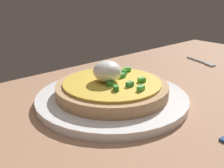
% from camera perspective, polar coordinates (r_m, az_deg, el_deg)
% --- Properties ---
extents(dining_table, '(1.21, 0.71, 0.03)m').
position_cam_1_polar(dining_table, '(0.44, 15.29, -8.83)').
color(dining_table, '#A7785A').
rests_on(dining_table, ground).
extents(plate, '(0.27, 0.27, 0.01)m').
position_cam_1_polar(plate, '(0.47, 0.00, -3.06)').
color(plate, white).
rests_on(plate, dining_table).
extents(pizza, '(0.20, 0.20, 0.06)m').
position_cam_1_polar(pizza, '(0.46, -0.07, -0.58)').
color(pizza, tan).
rests_on(pizza, plate).
extents(fork, '(0.04, 0.10, 0.01)m').
position_cam_1_polar(fork, '(0.76, 19.42, 4.60)').
color(fork, '#B7B7BC').
rests_on(fork, dining_table).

